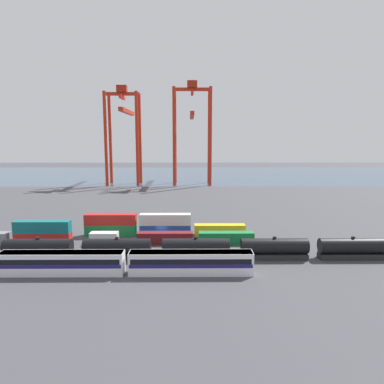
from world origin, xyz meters
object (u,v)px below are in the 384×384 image
gantry_crane_west (124,125)px  gantry_crane_central (192,124)px  passenger_train (127,262)px  freight_tank_row (196,249)px

gantry_crane_west → gantry_crane_central: (33.98, 0.28, 0.56)m
passenger_train → gantry_crane_central: size_ratio=0.86×
gantry_crane_west → freight_tank_row: bearing=-73.6°
freight_tank_row → gantry_crane_central: gantry_crane_central is taller
gantry_crane_west → gantry_crane_central: 33.99m
passenger_train → gantry_crane_west: size_ratio=0.90×
freight_tank_row → gantry_crane_west: bearing=106.4°
gantry_crane_central → passenger_train: bearing=-95.7°
freight_tank_row → gantry_crane_central: 118.32m
passenger_train → gantry_crane_west: (-21.73, 122.11, 27.35)m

